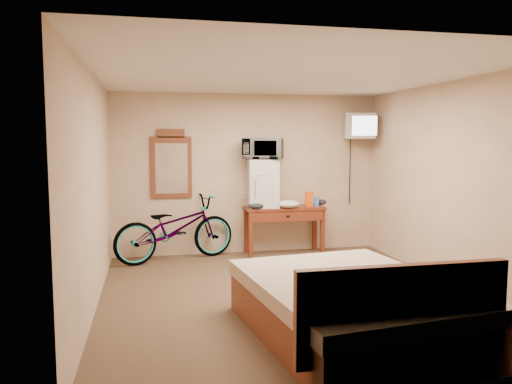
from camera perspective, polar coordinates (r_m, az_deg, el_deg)
room at (r=5.65m, az=3.53°, el=0.55°), size 4.60×4.64×2.50m
desk at (r=7.78m, az=3.29°, el=-2.66°), size 1.25×0.50×0.75m
mini_fridge at (r=7.68m, az=0.81°, el=1.00°), size 0.49×0.48×0.74m
microwave at (r=7.65m, az=0.81°, el=4.98°), size 0.69×0.59×0.33m
snack_bag at (r=7.83m, az=6.09°, el=-0.82°), size 0.13×0.09×0.23m
blue_cup at (r=7.90m, az=6.94°, el=-1.10°), size 0.08×0.08×0.14m
cloth_cream at (r=7.65m, az=3.66°, el=-1.38°), size 0.38×0.29×0.12m
cloth_dark_a at (r=7.51m, az=-0.00°, el=-1.59°), size 0.25×0.19×0.09m
cloth_dark_b at (r=8.05m, az=7.37°, el=-1.16°), size 0.20×0.16×0.09m
crt_television at (r=8.13m, az=11.73°, el=7.37°), size 0.55×0.63×0.40m
wall_mirror at (r=7.70m, az=-9.64°, el=3.10°), size 0.61×0.04×1.04m
bicycle at (r=7.49m, az=-9.22°, el=-4.11°), size 1.96×1.19×0.97m
bed at (r=4.66m, az=11.03°, el=-12.79°), size 1.91×2.38×0.90m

